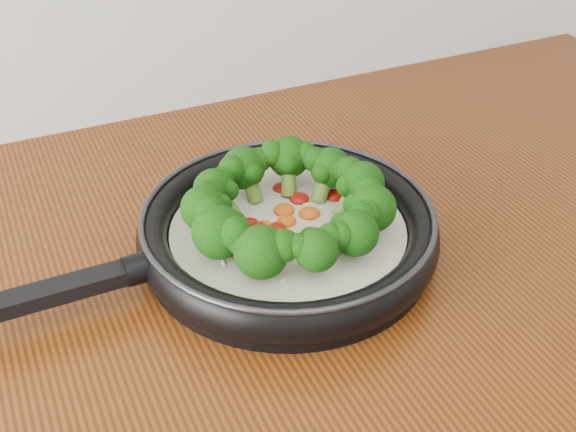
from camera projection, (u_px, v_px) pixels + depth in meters
name	position (u px, v px, depth m)	size (l,w,h in m)	color
skillet	(285.00, 227.00, 0.81)	(0.51, 0.33, 0.10)	black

